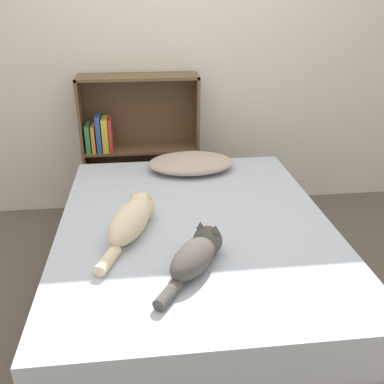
{
  "coord_description": "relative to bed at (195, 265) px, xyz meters",
  "views": [
    {
      "loc": [
        -0.24,
        -1.91,
        1.59
      ],
      "look_at": [
        0.0,
        0.14,
        0.64
      ],
      "focal_mm": 40.0,
      "sensor_mm": 36.0,
      "label": 1
    }
  ],
  "objects": [
    {
      "name": "wall_back",
      "position": [
        0.0,
        1.33,
        0.99
      ],
      "size": [
        8.0,
        0.06,
        2.5
      ],
      "color": "silver",
      "rests_on": "ground_plane"
    },
    {
      "name": "bed",
      "position": [
        0.0,
        0.0,
        0.0
      ],
      "size": [
        1.41,
        1.81,
        0.54
      ],
      "color": "brown",
      "rests_on": "ground_plane"
    },
    {
      "name": "bookshelf",
      "position": [
        -0.3,
        1.21,
        0.29
      ],
      "size": [
        0.85,
        0.26,
        1.07
      ],
      "color": "brown",
      "rests_on": "ground_plane"
    },
    {
      "name": "cat_dark",
      "position": [
        -0.04,
        -0.4,
        0.33
      ],
      "size": [
        0.33,
        0.44,
        0.15
      ],
      "rotation": [
        0.0,
        0.0,
        0.99
      ],
      "color": "#47423D",
      "rests_on": "bed"
    },
    {
      "name": "pillow",
      "position": [
        0.06,
        0.69,
        0.32
      ],
      "size": [
        0.55,
        0.38,
        0.1
      ],
      "color": "#B29E8E",
      "rests_on": "bed"
    },
    {
      "name": "ground_plane",
      "position": [
        0.0,
        0.0,
        -0.26
      ],
      "size": [
        8.0,
        8.0,
        0.0
      ],
      "primitive_type": "plane",
      "color": "brown"
    },
    {
      "name": "cat_light",
      "position": [
        -0.32,
        -0.08,
        0.35
      ],
      "size": [
        0.29,
        0.56,
        0.17
      ],
      "rotation": [
        0.0,
        0.0,
        1.21
      ],
      "color": "beige",
      "rests_on": "bed"
    }
  ]
}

